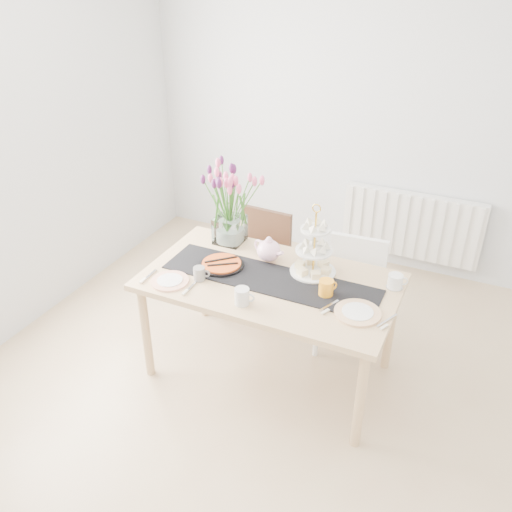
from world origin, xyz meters
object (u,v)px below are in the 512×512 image
at_px(teapot, 269,251).
at_px(plate_right, 357,313).
at_px(cream_jug, 395,281).
at_px(tulip_vase, 229,192).
at_px(plate_left, 170,281).
at_px(mug_white, 242,296).
at_px(mug_orange, 326,288).
at_px(mug_grey, 199,274).
at_px(cake_stand, 314,256).
at_px(dining_table, 270,289).
at_px(tart_tin, 222,265).
at_px(radiator, 411,225).
at_px(chair_brown, 261,255).
at_px(chair_white, 353,287).

relative_size(teapot, plate_right, 0.94).
bearing_deg(cream_jug, plate_right, -128.67).
distance_m(tulip_vase, plate_right, 1.22).
xyz_separation_m(plate_left, plate_right, (1.16, 0.17, 0.00)).
height_order(mug_white, mug_orange, mug_orange).
height_order(mug_grey, mug_orange, mug_orange).
xyz_separation_m(cake_stand, mug_white, (-0.26, -0.50, -0.07)).
distance_m(dining_table, tart_tin, 0.36).
bearing_deg(mug_orange, plate_right, -76.45).
bearing_deg(tulip_vase, plate_left, -98.69).
bearing_deg(cream_jug, mug_white, -163.25).
height_order(radiator, chair_brown, chair_brown).
relative_size(cream_jug, plate_left, 0.38).
bearing_deg(chair_white, tart_tin, -147.67).
bearing_deg(mug_grey, mug_orange, -12.84).
xyz_separation_m(radiator, mug_white, (-0.63, -2.08, 0.35)).
height_order(chair_white, cake_stand, cake_stand).
height_order(chair_brown, mug_white, mug_white).
bearing_deg(radiator, plate_left, -119.06).
bearing_deg(chair_brown, tulip_vase, -101.54).
distance_m(chair_white, teapot, 0.71).
distance_m(dining_table, mug_white, 0.34).
distance_m(tulip_vase, mug_grey, 0.63).
bearing_deg(chair_brown, radiator, 51.19).
height_order(cake_stand, mug_grey, cake_stand).
bearing_deg(chair_white, dining_table, -130.07).
xyz_separation_m(tulip_vase, plate_right, (1.07, -0.46, -0.38)).
relative_size(radiator, tart_tin, 4.16).
xyz_separation_m(dining_table, chair_brown, (-0.37, 0.68, -0.20)).
bearing_deg(mug_grey, chair_brown, 63.12).
relative_size(radiator, chair_brown, 1.46).
height_order(dining_table, cake_stand, cake_stand).
height_order(teapot, cream_jug, teapot).
bearing_deg(chair_brown, tart_tin, -85.03).
distance_m(cream_jug, plate_right, 0.39).
bearing_deg(radiator, tulip_vase, -126.33).
bearing_deg(radiator, chair_brown, -131.60).
height_order(tulip_vase, mug_orange, tulip_vase).
bearing_deg(dining_table, teapot, 116.22).
height_order(chair_white, tulip_vase, tulip_vase).
bearing_deg(chair_white, chair_brown, 166.51).
height_order(plate_left, plate_right, plate_right).
bearing_deg(cake_stand, chair_white, 63.29).
height_order(tart_tin, plate_right, tart_tin).
relative_size(dining_table, cream_jug, 17.38).
bearing_deg(mug_orange, teapot, 101.84).
relative_size(chair_white, teapot, 3.22).
distance_m(mug_white, mug_orange, 0.51).
distance_m(radiator, plate_right, 1.91).
bearing_deg(mug_white, teapot, 88.62).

